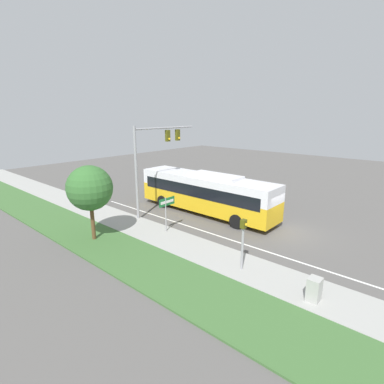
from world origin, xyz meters
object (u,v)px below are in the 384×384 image
(bus, at_px, (206,191))
(utility_cabinet, at_px, (314,289))
(signal_gantry, at_px, (154,152))
(street_sign, at_px, (167,207))
(pedestrian_signal, at_px, (243,236))

(bus, height_order, utility_cabinet, bus)
(bus, height_order, signal_gantry, signal_gantry)
(bus, height_order, street_sign, bus)
(bus, bearing_deg, signal_gantry, 133.48)
(bus, bearing_deg, utility_cabinet, -119.93)
(signal_gantry, bearing_deg, pedestrian_signal, -107.89)
(signal_gantry, bearing_deg, street_sign, -121.77)
(bus, relative_size, signal_gantry, 1.73)
(street_sign, xyz_separation_m, utility_cabinet, (-1.36, -10.35, -1.15))
(pedestrian_signal, distance_m, street_sign, 6.71)
(bus, bearing_deg, street_sign, -173.36)
(bus, distance_m, utility_cabinet, 12.66)
(signal_gantry, bearing_deg, bus, -46.52)
(bus, relative_size, pedestrian_signal, 4.33)
(street_sign, bearing_deg, utility_cabinet, -97.51)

